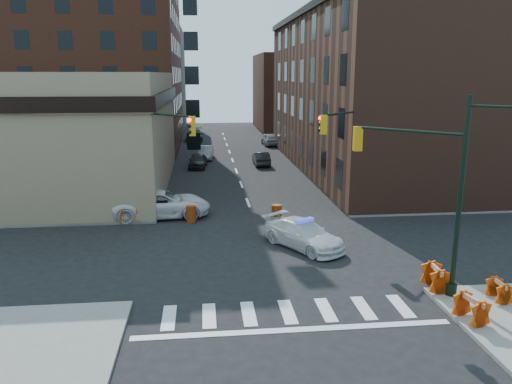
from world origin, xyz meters
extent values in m
plane|color=black|center=(0.00, 0.00, 0.00)|extent=(140.00, 140.00, 0.00)
cube|color=gray|center=(-23.00, 32.75, 0.07)|extent=(34.00, 54.50, 0.15)
cube|color=gray|center=(23.00, 32.75, 0.07)|extent=(34.00, 54.50, 0.15)
cube|color=#867358|center=(-17.00, 16.50, 4.50)|extent=(22.00, 22.00, 9.00)
cube|color=#58291B|center=(-18.50, 40.00, 12.00)|extent=(25.00, 25.00, 24.00)
cube|color=#4E2B1F|center=(13.00, 22.50, 7.00)|extent=(14.00, 34.00, 14.00)
cube|color=brown|center=(-16.00, 62.00, 8.00)|extent=(20.00, 18.00, 16.00)
cube|color=#58291B|center=(14.00, 58.00, 6.00)|extent=(16.00, 16.00, 12.00)
cylinder|color=black|center=(6.80, -6.30, 4.15)|extent=(0.20, 0.20, 8.00)
cylinder|color=black|center=(6.80, -6.30, 0.40)|extent=(0.44, 0.44, 0.50)
cylinder|color=black|center=(5.21, -4.71, 6.65)|extent=(3.27, 3.27, 0.12)
cube|color=#BF8C0C|center=(3.62, -3.12, 6.15)|extent=(0.35, 0.35, 1.05)
sphere|color=#FF0C05|center=(3.77, -2.96, 6.50)|extent=(0.22, 0.22, 0.22)
sphere|color=black|center=(3.77, -2.96, 6.17)|extent=(0.22, 0.22, 0.22)
sphere|color=black|center=(3.77, -2.96, 5.84)|extent=(0.22, 0.22, 0.22)
cylinder|color=black|center=(7.65, -7.15, 7.75)|extent=(1.91, 1.91, 0.10)
cylinder|color=black|center=(-6.80, 6.30, 4.15)|extent=(0.20, 0.20, 8.00)
cylinder|color=black|center=(-6.80, 6.30, 0.40)|extent=(0.44, 0.44, 0.50)
cylinder|color=black|center=(-5.21, 4.71, 6.65)|extent=(3.27, 3.27, 0.12)
cube|color=#BF8C0C|center=(-3.62, 3.12, 6.15)|extent=(0.35, 0.35, 1.05)
sphere|color=#FF0C05|center=(-3.77, 2.96, 6.50)|extent=(0.22, 0.22, 0.22)
sphere|color=black|center=(-3.77, 2.96, 6.17)|extent=(0.22, 0.22, 0.22)
sphere|color=black|center=(-3.77, 2.96, 5.84)|extent=(0.22, 0.22, 0.22)
cylinder|color=black|center=(6.80, 6.30, 4.15)|extent=(0.20, 0.20, 8.00)
cylinder|color=black|center=(6.80, 6.30, 0.40)|extent=(0.44, 0.44, 0.50)
cylinder|color=black|center=(5.21, 4.71, 6.65)|extent=(3.27, 3.27, 0.12)
cube|color=#BF8C0C|center=(3.62, 3.12, 6.15)|extent=(0.35, 0.35, 1.05)
sphere|color=#FF0C05|center=(3.46, 3.27, 6.50)|extent=(0.22, 0.22, 0.22)
sphere|color=black|center=(3.46, 3.27, 6.17)|extent=(0.22, 0.22, 0.22)
sphere|color=black|center=(3.46, 3.27, 5.84)|extent=(0.22, 0.22, 0.22)
cylinder|color=black|center=(7.50, 26.00, 1.45)|extent=(0.24, 0.24, 2.60)
sphere|color=#924615|center=(7.50, 26.00, 3.50)|extent=(3.00, 3.00, 3.00)
cylinder|color=black|center=(7.50, 34.00, 1.45)|extent=(0.24, 0.24, 2.60)
sphere|color=#924615|center=(7.50, 34.00, 3.50)|extent=(3.00, 3.00, 3.00)
imported|color=white|center=(2.05, 0.36, 0.72)|extent=(4.33, 5.24, 1.43)
imported|color=white|center=(-5.80, 7.00, 0.86)|extent=(6.43, 3.45, 1.72)
imported|color=black|center=(-3.61, 24.08, 0.69)|extent=(1.98, 4.17, 1.38)
imported|color=gray|center=(-2.79, 29.09, 0.69)|extent=(1.77, 4.30, 1.39)
imported|color=black|center=(-4.17, 44.22, 0.80)|extent=(2.27, 5.51, 1.59)
imported|color=black|center=(2.67, 24.71, 0.67)|extent=(1.49, 4.11, 1.35)
imported|color=#969A9E|center=(5.50, 38.89, 0.78)|extent=(2.01, 4.66, 1.57)
imported|color=black|center=(-10.11, 9.57, 0.98)|extent=(0.67, 0.51, 1.66)
imported|color=black|center=(-9.96, 7.38, 1.01)|extent=(0.98, 0.85, 1.73)
imported|color=black|center=(-11.92, 6.00, 1.15)|extent=(1.27, 0.88, 1.99)
cylinder|color=#C65A09|center=(1.31, 4.98, 0.56)|extent=(0.79, 0.79, 1.12)
cylinder|color=red|center=(-3.89, 5.60, 0.52)|extent=(0.76, 0.76, 1.05)
camera|label=1|loc=(-3.07, -24.10, 8.88)|focal=35.00mm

